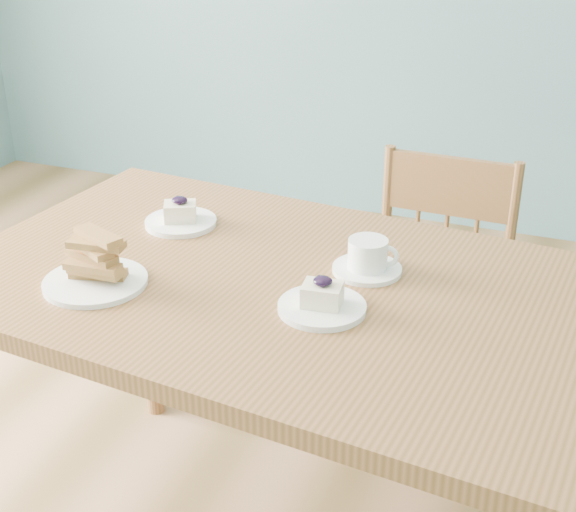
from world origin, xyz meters
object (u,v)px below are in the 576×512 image
Objects in this scene: cheesecake_plate_near at (322,302)px; cheesecake_plate_far at (181,218)px; dining_chair at (430,310)px; biscotti_plate at (94,268)px; dining_table at (296,317)px; coffee_cup at (368,258)px.

cheesecake_plate_near and cheesecake_plate_far have the same top height.
dining_chair is 1.04m from biscotti_plate.
cheesecake_plate_far reaches higher than dining_chair.
cheesecake_plate_far is (-0.55, -0.43, 0.38)m from dining_chair.
cheesecake_plate_near is 0.53m from cheesecake_plate_far.
cheesecake_plate_far is at bearing 86.61° from biscotti_plate.
dining_table is 8.97× the size of cheesecake_plate_near.
biscotti_plate is (-0.02, -0.34, 0.02)m from cheesecake_plate_far.
cheesecake_plate_far is 1.16× the size of coffee_cup.
dining_table is 7.23× the size of biscotti_plate.
coffee_cup is at bearing 26.96° from biscotti_plate.
dining_chair reaches higher than dining_table.
dining_table is at bearing -104.28° from dining_chair.
cheesecake_plate_near is 0.20m from coffee_cup.
biscotti_plate is at bearing -124.57° from dining_chair.
cheesecake_plate_far is at bearing 149.25° from cheesecake_plate_near.
coffee_cup is at bearing -9.02° from cheesecake_plate_far.
cheesecake_plate_near is 1.17× the size of coffee_cup.
cheesecake_plate_far is (-0.46, 0.27, -0.00)m from cheesecake_plate_near.
dining_chair is at bearing 53.46° from biscotti_plate.
cheesecake_plate_near reaches higher than dining_chair.
dining_chair is 0.80m from cheesecake_plate_far.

